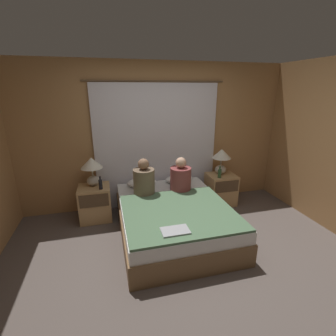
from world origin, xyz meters
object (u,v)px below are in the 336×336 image
at_px(beer_bottle_on_left_stand, 101,184).
at_px(beer_bottle_on_right_stand, 220,173).
at_px(person_right_in_bed, 181,178).
at_px(laptop_on_bed, 175,231).
at_px(lamp_right, 221,157).
at_px(nightstand_left, 95,203).
at_px(bed, 173,218).
at_px(nightstand_right, 221,189).
at_px(person_left_in_bed, 144,180).
at_px(lamp_left, 92,167).
at_px(pillow_right, 179,179).
at_px(pillow_left, 142,183).

bearing_deg(beer_bottle_on_left_stand, beer_bottle_on_right_stand, 0.00).
xyz_separation_m(person_right_in_bed, laptop_on_bed, (-0.43, -1.18, -0.18)).
bearing_deg(lamp_right, person_right_in_bed, -158.77).
bearing_deg(laptop_on_bed, nightstand_left, 122.76).
bearing_deg(nightstand_left, bed, -32.35).
xyz_separation_m(nightstand_right, person_left_in_bed, (-1.47, -0.27, 0.42)).
bearing_deg(lamp_right, lamp_left, 180.00).
height_order(beer_bottle_on_left_stand, laptop_on_bed, beer_bottle_on_left_stand).
distance_m(nightstand_left, lamp_left, 0.60).
bearing_deg(laptop_on_bed, beer_bottle_on_left_stand, 121.64).
xyz_separation_m(lamp_right, pillow_right, (-0.78, 0.01, -0.34)).
height_order(pillow_right, beer_bottle_on_left_stand, beer_bottle_on_left_stand).
xyz_separation_m(nightstand_left, laptop_on_bed, (0.93, -1.45, 0.23)).
distance_m(bed, nightstand_left, 1.33).
bearing_deg(beer_bottle_on_right_stand, person_right_in_bed, -168.72).
relative_size(nightstand_right, beer_bottle_on_right_stand, 2.72).
relative_size(bed, nightstand_right, 3.45).
distance_m(bed, lamp_right, 1.51).
height_order(person_right_in_bed, laptop_on_bed, person_right_in_bed).
relative_size(beer_bottle_on_left_stand, laptop_on_bed, 0.65).
xyz_separation_m(nightstand_right, lamp_right, (0.00, 0.06, 0.59)).
bearing_deg(laptop_on_bed, pillow_left, 95.55).
bearing_deg(lamp_right, pillow_right, 179.02).
xyz_separation_m(bed, lamp_right, (1.12, 0.77, 0.64)).
distance_m(nightstand_right, pillow_right, 0.83).
bearing_deg(pillow_left, beer_bottle_on_left_stand, -163.38).
height_order(beer_bottle_on_right_stand, laptop_on_bed, beer_bottle_on_right_stand).
xyz_separation_m(bed, nightstand_left, (-1.12, 0.71, 0.05)).
xyz_separation_m(lamp_left, pillow_right, (1.45, 0.01, -0.34)).
height_order(nightstand_left, pillow_left, pillow_left).
distance_m(nightstand_left, pillow_right, 1.48).
xyz_separation_m(pillow_left, person_left_in_bed, (-0.01, -0.35, 0.17)).
distance_m(pillow_right, beer_bottle_on_left_stand, 1.36).
bearing_deg(pillow_left, nightstand_right, -3.08).
xyz_separation_m(lamp_right, beer_bottle_on_left_stand, (-2.12, -0.19, -0.23)).
xyz_separation_m(person_right_in_bed, beer_bottle_on_right_stand, (0.76, 0.15, -0.05)).
bearing_deg(laptop_on_bed, lamp_right, 49.25).
xyz_separation_m(beer_bottle_on_right_stand, laptop_on_bed, (-1.20, -1.33, -0.14)).
xyz_separation_m(pillow_right, person_right_in_bed, (-0.09, -0.35, 0.16)).
xyz_separation_m(pillow_left, laptop_on_bed, (0.15, -1.53, -0.02)).
relative_size(person_right_in_bed, beer_bottle_on_right_stand, 2.66).
xyz_separation_m(nightstand_left, person_left_in_bed, (0.77, -0.27, 0.42)).
distance_m(beer_bottle_on_right_stand, laptop_on_bed, 1.79).
height_order(lamp_right, beer_bottle_on_right_stand, lamp_right).
relative_size(bed, person_right_in_bed, 3.52).
relative_size(bed, lamp_right, 4.22).
bearing_deg(laptop_on_bed, person_left_in_bed, 97.88).
distance_m(lamp_left, laptop_on_bed, 1.82).
distance_m(lamp_right, person_left_in_bed, 1.52).
relative_size(pillow_left, beer_bottle_on_right_stand, 2.37).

